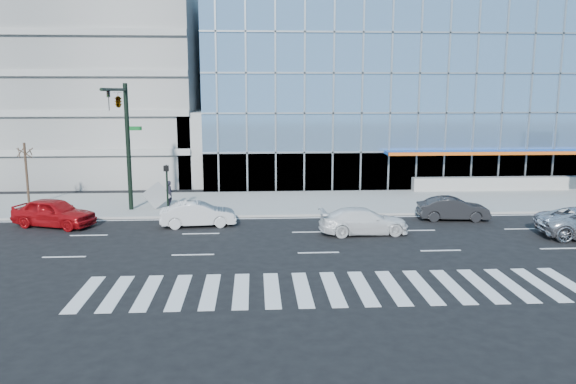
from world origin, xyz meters
The scene contains 14 objects.
ground centered at (0.00, 0.00, 0.00)m, with size 160.00×160.00×0.00m, color black.
sidewalk centered at (0.00, 8.00, 0.07)m, with size 120.00×8.00×0.15m, color gray.
theatre_building centered at (14.00, 26.00, 7.50)m, with size 42.00×26.00×15.00m, color #7BA4CD.
parking_garage centered at (-20.00, 26.00, 10.00)m, with size 24.00×24.00×20.00m, color gray.
ramp_block centered at (-6.00, 18.00, 3.00)m, with size 6.00×8.00×6.00m, color gray.
traffic_signal centered at (-11.00, 4.57, 6.16)m, with size 1.14×5.74×8.00m.
ped_signal_post centered at (-8.50, 4.94, 2.14)m, with size 0.30×0.33×3.00m.
street_tree_near centered at (-18.00, 7.50, 3.78)m, with size 1.10×1.10×4.23m.
white_suv centered at (2.87, -0.50, 0.70)m, with size 1.97×4.85×1.41m, color white.
white_sedan centered at (-6.30, 1.80, 0.71)m, with size 1.50×4.29×1.41m, color silver.
dark_sedan centered at (8.87, 2.44, 0.69)m, with size 1.46×4.18×1.38m, color black.
red_sedan centered at (-14.53, 2.17, 0.82)m, with size 1.94×4.82×1.64m, color #A10C10.
pedestrian centered at (-8.62, 6.65, 1.02)m, with size 0.63×0.42×1.74m, color black.
tilted_panel centered at (-9.34, 5.95, 1.06)m, with size 1.30×0.06×1.30m, color #979797.
Camera 1 is at (-3.02, -29.91, 7.69)m, focal length 35.00 mm.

